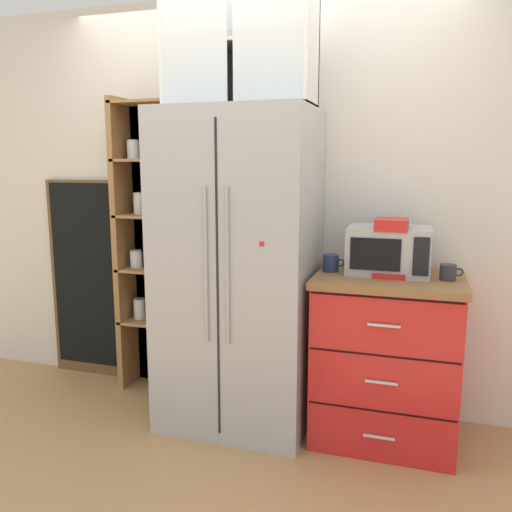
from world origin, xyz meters
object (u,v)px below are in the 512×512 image
(mug_navy, at_px, (331,263))
(mug_charcoal, at_px, (448,272))
(microwave, at_px, (389,250))
(bottle_cobalt, at_px, (391,255))
(chalkboard_menu, at_px, (88,279))
(coffee_maker, at_px, (391,247))
(refrigerator, at_px, (240,271))
(bottle_green, at_px, (391,254))

(mug_navy, xyz_separation_m, mug_charcoal, (0.62, -0.04, -0.01))
(microwave, relative_size, mug_charcoal, 3.71)
(mug_charcoal, height_order, bottle_cobalt, bottle_cobalt)
(microwave, xyz_separation_m, chalkboard_menu, (-2.11, 0.23, -0.35))
(mug_charcoal, distance_m, bottle_cobalt, 0.31)
(coffee_maker, relative_size, bottle_cobalt, 1.24)
(refrigerator, distance_m, bottle_cobalt, 0.86)
(microwave, distance_m, mug_charcoal, 0.33)
(coffee_maker, distance_m, bottle_green, 0.07)
(mug_navy, bearing_deg, bottle_cobalt, 2.65)
(mug_charcoal, distance_m, chalkboard_menu, 2.46)
(mug_charcoal, bearing_deg, mug_navy, 176.15)
(microwave, bearing_deg, refrigerator, -173.82)
(bottle_green, height_order, bottle_cobalt, bottle_cobalt)
(mug_charcoal, distance_m, bottle_green, 0.32)
(refrigerator, relative_size, coffee_maker, 5.92)
(mug_navy, relative_size, bottle_green, 0.50)
(chalkboard_menu, bearing_deg, microwave, -6.28)
(bottle_cobalt, bearing_deg, refrigerator, -175.52)
(mug_charcoal, bearing_deg, microwave, 165.37)
(bottle_green, xyz_separation_m, bottle_cobalt, (0.00, -0.03, 0.00))
(mug_navy, distance_m, bottle_green, 0.33)
(mug_navy, distance_m, bottle_cobalt, 0.33)
(microwave, xyz_separation_m, bottle_green, (0.01, 0.00, -0.02))
(refrigerator, relative_size, mug_charcoal, 15.50)
(bottle_cobalt, height_order, chalkboard_menu, chalkboard_menu)
(mug_navy, xyz_separation_m, bottle_cobalt, (0.32, 0.02, 0.06))
(refrigerator, height_order, microwave, refrigerator)
(microwave, distance_m, coffee_maker, 0.05)
(coffee_maker, bearing_deg, chalkboard_menu, 172.64)
(bottle_cobalt, bearing_deg, mug_navy, -177.35)
(refrigerator, relative_size, bottle_green, 7.44)
(refrigerator, bearing_deg, mug_charcoal, 0.49)
(mug_navy, bearing_deg, chalkboard_menu, 171.43)
(refrigerator, height_order, coffee_maker, refrigerator)
(bottle_green, relative_size, bottle_cobalt, 0.99)
(chalkboard_menu, bearing_deg, mug_charcoal, -7.37)
(bottle_cobalt, bearing_deg, microwave, 117.26)
(mug_charcoal, relative_size, chalkboard_menu, 0.08)
(refrigerator, distance_m, mug_navy, 0.53)
(refrigerator, xyz_separation_m, mug_charcoal, (1.15, 0.01, 0.06))
(mug_navy, distance_m, mug_charcoal, 0.62)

